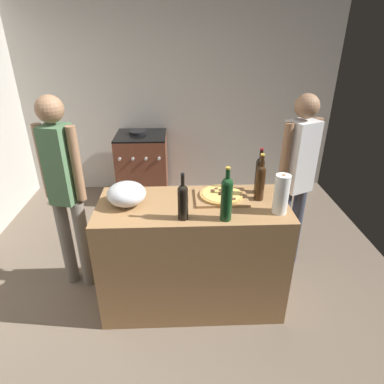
% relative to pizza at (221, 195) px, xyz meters
% --- Properties ---
extents(ground_plane, '(4.45, 3.64, 0.02)m').
position_rel_pizza_xyz_m(ground_plane, '(-0.45, 0.69, -0.98)').
color(ground_plane, '#6B5B4C').
extents(kitchen_wall_rear, '(4.45, 0.10, 2.60)m').
position_rel_pizza_xyz_m(kitchen_wall_rear, '(-0.45, 2.26, 0.33)').
color(kitchen_wall_rear, '#BCB7AD').
rests_on(kitchen_wall_rear, ground_plane).
extents(counter, '(1.44, 0.63, 0.93)m').
position_rel_pizza_xyz_m(counter, '(-0.23, -0.09, -0.50)').
color(counter, '#9E7247').
rests_on(counter, ground_plane).
extents(cutting_board, '(0.40, 0.32, 0.02)m').
position_rel_pizza_xyz_m(cutting_board, '(-0.00, -0.00, -0.02)').
color(cutting_board, '#9E7247').
rests_on(cutting_board, counter).
extents(pizza, '(0.33, 0.33, 0.03)m').
position_rel_pizza_xyz_m(pizza, '(0.00, 0.00, 0.00)').
color(pizza, tan).
rests_on(pizza, cutting_board).
extents(mixing_bowl, '(0.29, 0.29, 0.18)m').
position_rel_pizza_xyz_m(mixing_bowl, '(-0.71, -0.07, 0.06)').
color(mixing_bowl, '#B2B2B7').
rests_on(mixing_bowl, counter).
extents(paper_towel_roll, '(0.10, 0.10, 0.29)m').
position_rel_pizza_xyz_m(paper_towel_roll, '(0.39, -0.23, 0.11)').
color(paper_towel_roll, white).
rests_on(paper_towel_roll, counter).
extents(wine_bottle_clear, '(0.08, 0.08, 0.39)m').
position_rel_pizza_xyz_m(wine_bottle_clear, '(-0.01, -0.32, 0.14)').
color(wine_bottle_clear, '#143819').
rests_on(wine_bottle_clear, counter).
extents(wine_bottle_dark, '(0.07, 0.07, 0.37)m').
position_rel_pizza_xyz_m(wine_bottle_dark, '(0.31, 0.09, 0.13)').
color(wine_bottle_dark, black).
rests_on(wine_bottle_dark, counter).
extents(wine_bottle_amber, '(0.07, 0.07, 0.34)m').
position_rel_pizza_xyz_m(wine_bottle_amber, '(-0.30, -0.29, 0.11)').
color(wine_bottle_amber, black).
rests_on(wine_bottle_amber, counter).
extents(wine_bottle_green, '(0.07, 0.07, 0.37)m').
position_rel_pizza_xyz_m(wine_bottle_green, '(0.28, -0.03, 0.13)').
color(wine_bottle_green, '#331E0F').
rests_on(wine_bottle_green, counter).
extents(stove, '(0.64, 0.62, 0.93)m').
position_rel_pizza_xyz_m(stove, '(-0.81, 1.86, -0.52)').
color(stove, brown).
rests_on(stove, ground_plane).
extents(person_in_stripes, '(0.35, 0.24, 1.70)m').
position_rel_pizza_xyz_m(person_in_stripes, '(-1.25, 0.18, 0.01)').
color(person_in_stripes, slate).
rests_on(person_in_stripes, ground_plane).
extents(person_in_red, '(0.37, 0.28, 1.66)m').
position_rel_pizza_xyz_m(person_in_red, '(0.71, 0.36, -0.00)').
color(person_in_red, '#383D4C').
rests_on(person_in_red, ground_plane).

